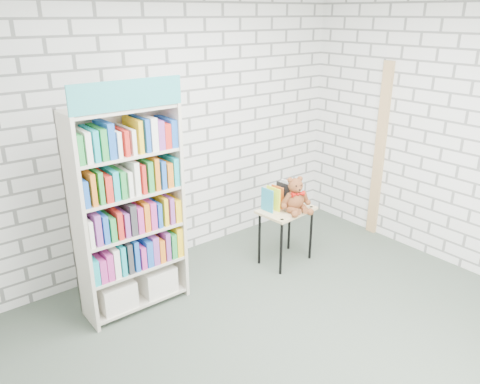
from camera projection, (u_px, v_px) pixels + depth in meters
ground at (300, 340)px, 3.97m from camera, size 4.50×4.50×0.00m
room_shell at (312, 136)px, 3.33m from camera, size 4.52×4.02×2.81m
bookshelf at (129, 211)px, 4.13m from camera, size 0.95×0.37×2.12m
display_table at (286, 216)px, 5.05m from camera, size 0.62×0.46×0.63m
table_books at (280, 196)px, 5.04m from camera, size 0.42×0.22×0.24m
teddy_bear at (296, 198)px, 4.92m from camera, size 0.34×0.33×0.37m
door_trim at (380, 152)px, 5.57m from camera, size 0.05×0.12×2.10m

